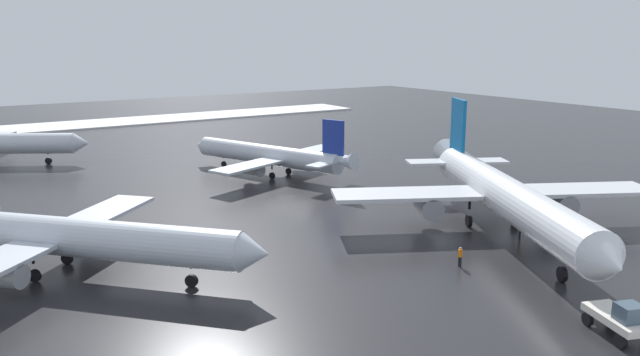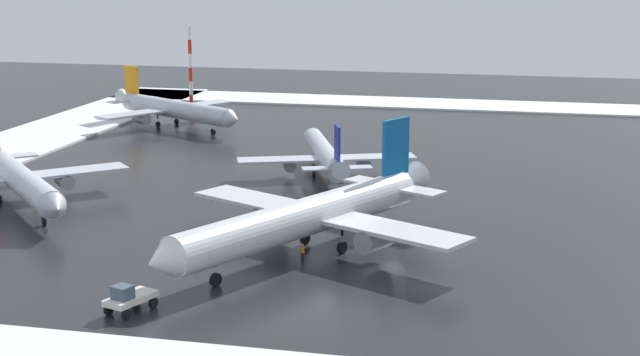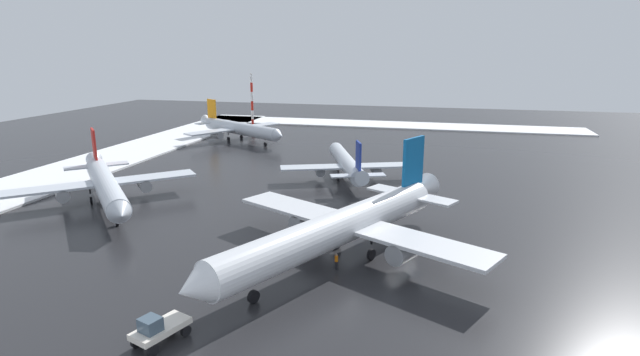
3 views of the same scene
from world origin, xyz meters
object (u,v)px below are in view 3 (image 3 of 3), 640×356
(airplane_distant_tail, at_px, (347,163))
(antenna_mast, at_px, (252,101))
(airplane_foreground_jet, at_px, (239,128))
(pushback_tug, at_px, (158,328))
(ground_crew_beside_wing, at_px, (336,260))
(airplane_parked_starboard, at_px, (105,184))
(airplane_parked_portside, at_px, (341,227))
(ground_crew_near_tug, at_px, (239,259))

(airplane_distant_tail, xyz_separation_m, antenna_mast, (-50.99, -38.06, 5.12))
(airplane_foreground_jet, distance_m, pushback_tug, 90.19)
(pushback_tug, xyz_separation_m, ground_crew_beside_wing, (-16.82, 10.66, -0.31))
(airplane_parked_starboard, relative_size, antenna_mast, 1.66)
(airplane_parked_portside, xyz_separation_m, pushback_tug, (19.11, -10.63, -2.61))
(airplane_parked_starboard, bearing_deg, pushback_tug, -1.13)
(airplane_distant_tail, distance_m, airplane_parked_starboard, 39.82)
(pushback_tug, relative_size, ground_crew_beside_wing, 2.97)
(antenna_mast, bearing_deg, pushback_tug, 17.72)
(pushback_tug, bearing_deg, ground_crew_near_tug, -162.51)
(pushback_tug, height_order, ground_crew_near_tug, pushback_tug)
(airplane_foreground_jet, xyz_separation_m, ground_crew_beside_wing, (68.45, 39.98, -2.23))
(airplane_parked_portside, bearing_deg, pushback_tug, -1.92)
(airplane_foreground_jet, relative_size, pushback_tug, 5.78)
(airplane_distant_tail, height_order, ground_crew_beside_wing, airplane_distant_tail)
(airplane_distant_tail, bearing_deg, ground_crew_near_tug, 153.73)
(airplane_distant_tail, distance_m, pushback_tug, 54.92)
(ground_crew_near_tug, bearing_deg, airplane_parked_starboard, 155.03)
(airplane_parked_starboard, height_order, pushback_tug, airplane_parked_starboard)
(airplane_parked_portside, xyz_separation_m, antenna_mast, (-86.61, -44.41, 4.06))
(airplane_distant_tail, relative_size, airplane_parked_starboard, 1.05)
(airplane_parked_portside, height_order, airplane_parked_starboard, airplane_parked_portside)
(airplane_parked_portside, bearing_deg, airplane_distant_tail, -142.75)
(airplane_distant_tail, height_order, antenna_mast, antenna_mast)
(airplane_foreground_jet, bearing_deg, airplane_distant_tail, -11.36)
(ground_crew_beside_wing, bearing_deg, pushback_tug, 94.35)
(ground_crew_near_tug, height_order, antenna_mast, antenna_mast)
(airplane_parked_starboard, xyz_separation_m, ground_crew_beside_wing, (13.55, 37.88, -2.26))
(airplane_parked_portside, bearing_deg, ground_crew_near_tug, -39.05)
(airplane_foreground_jet, height_order, pushback_tug, airplane_foreground_jet)
(airplane_parked_starboard, height_order, ground_crew_near_tug, airplane_parked_starboard)
(airplane_distant_tail, relative_size, ground_crew_beside_wing, 16.21)
(airplane_distant_tail, distance_m, ground_crew_beside_wing, 38.49)
(airplane_parked_portside, xyz_separation_m, ground_crew_beside_wing, (2.29, 0.03, -2.92))
(airplane_parked_portside, distance_m, pushback_tug, 22.02)
(ground_crew_near_tug, bearing_deg, ground_crew_beside_wing, 16.56)
(airplane_parked_portside, relative_size, ground_crew_near_tug, 21.47)
(ground_crew_beside_wing, bearing_deg, airplane_distant_tail, -43.76)
(airplane_parked_starboard, relative_size, ground_crew_near_tug, 15.40)
(ground_crew_beside_wing, bearing_deg, airplane_parked_portside, -52.56)
(airplane_parked_portside, relative_size, pushback_tug, 7.24)
(pushback_tug, bearing_deg, ground_crew_beside_wing, 167.27)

